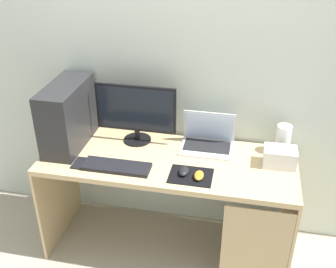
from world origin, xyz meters
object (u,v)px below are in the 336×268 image
at_px(laptop, 208,140).
at_px(projector, 280,157).
at_px(mouse_right, 199,175).
at_px(speaker, 283,139).
at_px(mouse_left, 184,171).
at_px(cell_phone, 79,163).
at_px(pc_tower, 68,115).
at_px(keyboard, 117,167).
at_px(monitor, 136,113).

distance_m(laptop, projector, 0.48).
bearing_deg(mouse_right, projector, 27.59).
distance_m(speaker, projector, 0.17).
distance_m(mouse_left, cell_phone, 0.66).
xyz_separation_m(pc_tower, mouse_left, (0.81, -0.21, -0.19)).
height_order(pc_tower, speaker, pc_tower).
distance_m(pc_tower, mouse_right, 0.95).
height_order(keyboard, mouse_right, mouse_right).
relative_size(pc_tower, projector, 2.49).
height_order(projector, mouse_left, projector).
bearing_deg(monitor, keyboard, -95.65).
bearing_deg(pc_tower, monitor, 15.81).
relative_size(pc_tower, laptop, 1.44).
distance_m(monitor, projector, 0.96).
height_order(monitor, projector, monitor).
distance_m(projector, cell_phone, 1.25).
bearing_deg(mouse_left, cell_phone, -178.26).
height_order(mouse_right, cell_phone, mouse_right).
bearing_deg(projector, mouse_left, -158.69).
bearing_deg(laptop, pc_tower, -170.94).
bearing_deg(keyboard, mouse_right, -0.56).
height_order(monitor, keyboard, monitor).
distance_m(monitor, mouse_right, 0.62).
height_order(laptop, speaker, laptop).
relative_size(speaker, mouse_right, 2.03).
distance_m(keyboard, mouse_right, 0.51).
xyz_separation_m(mouse_left, cell_phone, (-0.66, -0.02, -0.02)).
bearing_deg(laptop, mouse_left, -105.88).
distance_m(laptop, keyboard, 0.64).
relative_size(projector, keyboard, 0.48).
relative_size(pc_tower, cell_phone, 3.84).
bearing_deg(projector, speaker, 82.87).
bearing_deg(keyboard, speaker, 21.81).
bearing_deg(keyboard, laptop, 35.72).
bearing_deg(projector, pc_tower, -179.40).
distance_m(monitor, cell_phone, 0.49).
xyz_separation_m(monitor, cell_phone, (-0.28, -0.35, -0.21)).
height_order(projector, cell_phone, projector).
bearing_deg(monitor, projector, -6.47).
height_order(pc_tower, laptop, pc_tower).
bearing_deg(cell_phone, mouse_left, 1.74).
xyz_separation_m(projector, mouse_left, (-0.56, -0.22, -0.04)).
distance_m(laptop, mouse_left, 0.37).
xyz_separation_m(projector, cell_phone, (-1.23, -0.24, -0.05)).
xyz_separation_m(laptop, cell_phone, (-0.76, -0.37, -0.04)).
relative_size(projector, cell_phone, 1.54).
height_order(speaker, projector, speaker).
distance_m(speaker, cell_phone, 1.31).
height_order(monitor, mouse_right, monitor).
bearing_deg(speaker, pc_tower, -172.87).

